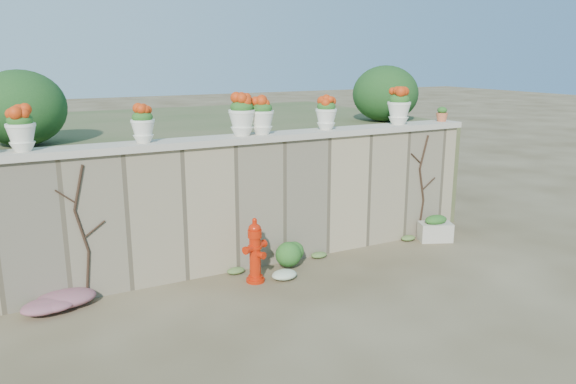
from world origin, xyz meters
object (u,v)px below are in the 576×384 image
terracotta_pot (442,115)px  planter_box (435,229)px  urn_pot_0 (21,129)px  fire_hydrant (255,250)px

terracotta_pot → planter_box: bearing=-131.9°
urn_pot_0 → terracotta_pot: 7.08m
urn_pot_0 → terracotta_pot: urn_pot_0 is taller
fire_hydrant → planter_box: size_ratio=1.48×
fire_hydrant → planter_box: 3.71m
fire_hydrant → terracotta_pot: size_ratio=3.80×
urn_pot_0 → terracotta_pot: size_ratio=2.23×
planter_box → terracotta_pot: terracotta_pot is taller
urn_pot_0 → terracotta_pot: bearing=-0.0°
urn_pot_0 → planter_box: bearing=-4.5°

